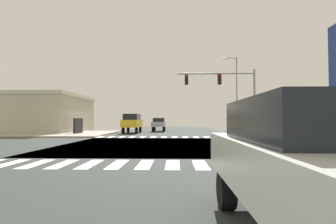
{
  "coord_description": "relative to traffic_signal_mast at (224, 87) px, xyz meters",
  "views": [
    {
      "loc": [
        0.36,
        -16.41,
        1.61
      ],
      "look_at": [
        -0.22,
        2.46,
        2.2
      ],
      "focal_mm": 26.93,
      "sensor_mm": 36.0,
      "label": 1
    }
  ],
  "objects": [
    {
      "name": "ground",
      "position": [
        -4.99,
        -7.77,
        -4.84
      ],
      "size": [
        90.0,
        90.0,
        0.05
      ],
      "color": "#313735"
    },
    {
      "name": "sedan_leading_3",
      "position": [
        -2.99,
        -21.0,
        -3.69
      ],
      "size": [
        1.8,
        4.3,
        1.88
      ],
      "color": "black",
      "rests_on": "ground"
    },
    {
      "name": "sidewalk_corner_ne",
      "position": [
        8.01,
        4.23,
        -4.74
      ],
      "size": [
        12.0,
        12.0,
        0.14
      ],
      "color": "#A09B91",
      "rests_on": "ground"
    },
    {
      "name": "crosswalk_near",
      "position": [
        -5.24,
        -15.07,
        -4.81
      ],
      "size": [
        13.5,
        2.0,
        0.01
      ],
      "color": "silver",
      "rests_on": "ground"
    },
    {
      "name": "crosswalk_far",
      "position": [
        -5.24,
        -0.47,
        -4.81
      ],
      "size": [
        13.5,
        2.0,
        0.01
      ],
      "color": "silver",
      "rests_on": "ground"
    },
    {
      "name": "traffic_signal_mast",
      "position": [
        0.0,
        0.0,
        0.0
      ],
      "size": [
        7.47,
        0.55,
        6.47
      ],
      "color": "gray",
      "rests_on": "ground"
    },
    {
      "name": "street_lamp",
      "position": [
        2.76,
        7.24,
        0.72
      ],
      "size": [
        1.78,
        0.32,
        9.43
      ],
      "color": "gray",
      "rests_on": "ground"
    },
    {
      "name": "sidewalk_corner_nw",
      "position": [
        -17.99,
        4.23,
        -4.74
      ],
      "size": [
        12.0,
        12.0,
        0.14
      ],
      "color": "#A3968B",
      "rests_on": "ground"
    },
    {
      "name": "sedan_queued_2",
      "position": [
        -6.99,
        11.12,
        -3.69
      ],
      "size": [
        1.8,
        4.3,
        1.88
      ],
      "rotation": [
        0.0,
        0.0,
        3.14
      ],
      "color": "black",
      "rests_on": "ground"
    },
    {
      "name": "bank_building",
      "position": [
        -23.49,
        7.93,
        -2.38
      ],
      "size": [
        14.81,
        11.15,
        4.85
      ],
      "color": "#B3AD95",
      "rests_on": "ground"
    },
    {
      "name": "suv_farside_1",
      "position": [
        -9.99,
        6.63,
        -3.42
      ],
      "size": [
        1.96,
        4.6,
        2.34
      ],
      "rotation": [
        0.0,
        0.0,
        3.14
      ],
      "color": "black",
      "rests_on": "ground"
    }
  ]
}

